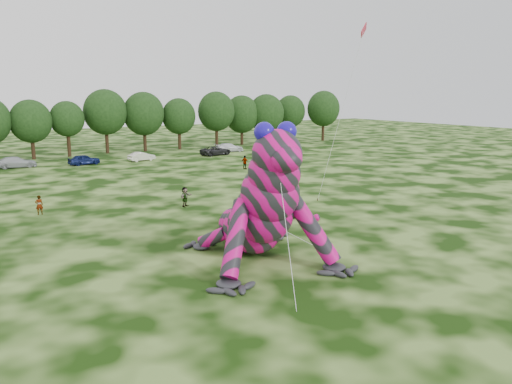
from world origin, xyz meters
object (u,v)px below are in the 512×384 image
(tree_13, at_px, (216,120))
(tree_15, at_px, (266,119))
(car_4, at_px, (84,160))
(tree_10, at_px, (106,121))
(tree_16, at_px, (290,118))
(tree_9, at_px, (68,129))
(tree_12, at_px, (179,124))
(car_6, at_px, (216,151))
(spectator_0, at_px, (39,205))
(tree_8, at_px, (31,130))
(tree_17, at_px, (323,116))
(car_5, at_px, (142,156))
(inflatable_gecko, at_px, (248,186))
(tree_14, at_px, (242,120))
(spectator_5, at_px, (185,197))
(spectator_3, at_px, (245,162))
(tree_11, at_px, (144,122))
(car_7, at_px, (229,148))
(car_3, at_px, (16,162))
(flying_kite, at_px, (360,43))

(tree_13, bearing_deg, tree_15, 3.25)
(tree_15, bearing_deg, car_4, -163.78)
(tree_10, distance_m, tree_16, 38.06)
(tree_9, xyz_separation_m, tree_12, (18.95, 0.39, 0.15))
(tree_9, relative_size, tree_12, 0.97)
(car_6, bearing_deg, spectator_0, 123.42)
(tree_10, height_order, tree_12, tree_10)
(tree_10, distance_m, car_6, 18.97)
(tree_8, distance_m, tree_10, 11.75)
(tree_12, relative_size, tree_16, 0.96)
(tree_9, xyz_separation_m, car_4, (-0.26, -10.53, -3.61))
(tree_8, xyz_separation_m, tree_17, (56.17, -0.32, 0.68))
(tree_16, bearing_deg, car_5, -160.44)
(inflatable_gecko, relative_size, tree_12, 1.89)
(car_6, bearing_deg, tree_14, -53.27)
(tree_10, bearing_deg, spectator_5, -97.05)
(tree_12, height_order, spectator_3, tree_12)
(tree_16, xyz_separation_m, car_6, (-23.99, -12.70, -3.97))
(tree_15, distance_m, tree_17, 13.52)
(inflatable_gecko, distance_m, tree_17, 75.38)
(tree_11, xyz_separation_m, tree_13, (13.35, -1.07, 0.03))
(tree_8, height_order, car_7, tree_8)
(car_3, xyz_separation_m, car_4, (8.40, -2.05, -0.01))
(flying_kite, bearing_deg, spectator_0, 155.43)
(tree_12, xyz_separation_m, car_7, (5.50, -8.22, -3.76))
(tree_16, distance_m, spectator_3, 39.57)
(inflatable_gecko, height_order, flying_kite, flying_kite)
(car_5, height_order, spectator_0, spectator_0)
(flying_kite, bearing_deg, spectator_5, 149.90)
(tree_12, bearing_deg, tree_9, -178.81)
(car_7, bearing_deg, spectator_0, 132.76)
(spectator_5, bearing_deg, flying_kite, -64.10)
(tree_12, height_order, tree_13, tree_13)
(tree_13, xyz_separation_m, tree_15, (11.34, 0.64, -0.25))
(car_7, relative_size, spectator_5, 2.84)
(tree_9, height_order, spectator_3, tree_9)
(tree_9, bearing_deg, car_5, -54.05)
(tree_13, distance_m, car_6, 12.67)
(spectator_0, bearing_deg, tree_8, -99.64)
(car_5, bearing_deg, car_7, -90.08)
(flying_kite, xyz_separation_m, car_5, (-6.16, 38.60, -13.38))
(tree_14, xyz_separation_m, car_5, (-24.47, -12.30, -4.04))
(inflatable_gecko, bearing_deg, tree_14, 69.00)
(tree_12, distance_m, tree_17, 31.96)
(spectator_3, bearing_deg, tree_15, -66.25)
(tree_14, bearing_deg, car_6, -134.89)
(tree_12, xyz_separation_m, spectator_3, (-2.24, -26.40, -3.58))
(car_7, distance_m, spectator_5, 41.39)
(tree_8, height_order, car_4, tree_8)
(tree_14, distance_m, car_6, 17.47)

